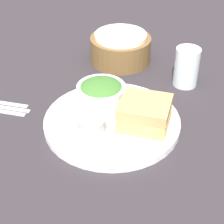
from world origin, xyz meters
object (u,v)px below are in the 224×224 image
plate (112,122)px  dressing_cup (92,126)px  salad_bowl (101,92)px  drink_glass (186,67)px  sandwich (145,113)px  bread_basket (121,48)px

plate → dressing_cup: size_ratio=5.18×
salad_bowl → drink_glass: (0.21, 0.16, 0.01)m
plate → sandwich: 0.09m
dressing_cup → bread_basket: 0.38m
plate → dressing_cup: (-0.04, -0.06, 0.03)m
sandwich → drink_glass: size_ratio=1.11×
salad_bowl → drink_glass: bearing=37.5°
salad_bowl → dressing_cup: (0.00, -0.13, -0.01)m
plate → bread_basket: bearing=96.4°
sandwich → bread_basket: bread_basket is taller
sandwich → dressing_cup: size_ratio=1.93×
drink_glass → bread_basket: 0.23m
salad_bowl → bread_basket: (0.00, 0.26, -0.00)m
salad_bowl → bread_basket: bearing=89.1°
sandwich → salad_bowl: 0.14m
sandwich → salad_bowl: size_ratio=0.99×
plate → salad_bowl: 0.09m
plate → salad_bowl: size_ratio=2.66×
plate → bread_basket: (-0.04, 0.32, 0.03)m
plate → salad_bowl: bearing=122.0°
drink_glass → salad_bowl: bearing=-142.5°
dressing_cup → bread_basket: (-0.00, 0.38, 0.01)m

